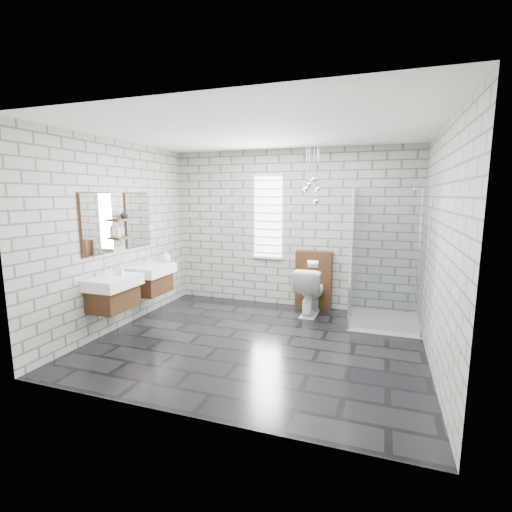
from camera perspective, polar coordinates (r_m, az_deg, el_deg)
The scene contains 20 objects.
floor at distance 5.07m, azimuth 0.13°, elevation -13.13°, with size 4.20×3.60×0.02m, color black.
ceiling at distance 4.75m, azimuth 0.14°, elevation 18.83°, with size 4.20×3.60×0.02m, color white.
wall_back at distance 6.45m, azimuth 5.33°, elevation 4.16°, with size 4.20×0.02×2.70m, color #A4A49F.
wall_front at distance 3.08m, azimuth -10.77°, elevation -1.61°, with size 4.20×0.02×2.70m, color #A4A49F.
wall_left at distance 5.75m, azimuth -20.22°, elevation 3.00°, with size 0.02×3.60×2.70m, color #A4A49F.
wall_right at distance 4.51m, azimuth 26.41°, elevation 1.02°, with size 0.02×3.60×2.70m, color #A4A49F.
vanity_left at distance 5.36m, azimuth -21.37°, elevation -3.94°, with size 0.47×0.70×1.57m.
vanity_right at distance 6.03m, azimuth -16.02°, elevation -2.22°, with size 0.47×0.70×1.57m.
shelf_lower at distance 5.67m, azimuth -19.89°, elevation 2.63°, with size 0.14×0.30×0.03m, color #3F2513.
shelf_upper at distance 5.64m, azimuth -20.04°, elevation 5.25°, with size 0.14×0.30×0.03m, color #3F2513.
window at distance 6.51m, azimuth 1.86°, elevation 6.01°, with size 0.56×0.05×1.48m.
cistern_panel at distance 6.39m, azimuth 8.86°, elevation -3.69°, with size 0.60×0.20×1.00m, color #3F2513.
flush_plate at distance 6.23m, azimuth 8.75°, elevation -1.21°, with size 0.18×0.01×0.12m, color silver.
shower_enclosure at distance 5.80m, azimuth 18.33°, elevation -5.37°, with size 1.00×1.00×2.03m.
pendant_cluster at distance 5.91m, azimuth 8.71°, elevation 10.34°, with size 0.25×0.21×0.91m.
toilet at distance 6.14m, azimuth 8.35°, elevation -5.28°, with size 0.43×0.76×0.78m, color white.
soap_bottle_a at distance 5.36m, azimuth -20.20°, elevation -1.91°, with size 0.08×0.08×0.17m, color #B2B2B2.
soap_bottle_b at distance 6.21m, azimuth -13.70°, elevation -0.03°, with size 0.15×0.15×0.19m, color #B2B2B2.
soap_bottle_c at distance 5.57m, azimuth -20.51°, elevation 3.69°, with size 0.08×0.08×0.20m, color #B2B2B2.
vase at distance 5.68m, azimuth -19.62°, elevation 6.06°, with size 0.12×0.12×0.12m, color #B2B2B2.
Camera 1 is at (1.51, -4.44, 1.92)m, focal length 26.00 mm.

